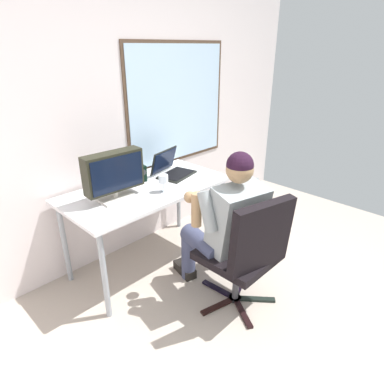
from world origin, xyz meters
TOP-DOWN VIEW (x-y plane):
  - ground_plane at (0.00, 0.00)m, footprint 4.79×4.44m
  - wall_rear at (0.03, 2.19)m, footprint 4.79×0.08m
  - desk at (-0.09, 1.77)m, footprint 1.41×0.72m
  - office_chair at (0.03, 0.80)m, footprint 0.61×0.64m
  - person_seated at (0.08, 1.05)m, footprint 0.61×0.81m
  - crt_monitor at (-0.40, 1.77)m, footprint 0.47×0.23m
  - laptop at (0.26, 1.85)m, footprint 0.40×0.36m
  - wine_glass at (-0.05, 1.60)m, footprint 0.08×0.08m
  - desk_speaker at (-0.03, 1.92)m, footprint 0.08×0.10m

SIDE VIEW (x-z plane):
  - ground_plane at x=0.00m, z-range -0.02..0.00m
  - office_chair at x=0.03m, z-range 0.06..1.00m
  - person_seated at x=0.08m, z-range 0.03..1.24m
  - desk at x=-0.09m, z-range 0.30..1.06m
  - laptop at x=0.26m, z-range 0.70..0.93m
  - desk_speaker at x=-0.03m, z-range 0.76..0.90m
  - wine_glass at x=-0.05m, z-range 0.79..0.93m
  - crt_monitor at x=-0.40m, z-range 0.78..1.15m
  - wall_rear at x=0.03m, z-range 0.00..2.58m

